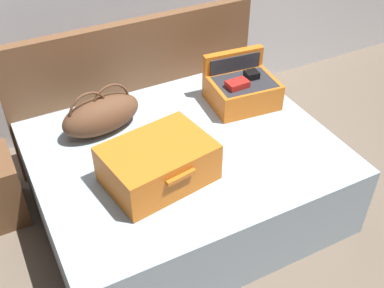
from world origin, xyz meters
name	(u,v)px	position (x,y,z in m)	size (l,w,h in m)	color
ground_plane	(213,245)	(0.00, 0.00, 0.00)	(12.00, 12.00, 0.00)	#6B5B4C
bed	(184,177)	(0.00, 0.40, 0.26)	(1.85, 1.50, 0.53)	#99ADBC
headboard	(136,87)	(0.00, 1.19, 0.53)	(1.88, 0.08, 1.05)	brown
hard_case_large	(158,163)	(-0.26, 0.20, 0.65)	(0.65, 0.51, 0.24)	#D16619
hard_case_medium	(242,88)	(0.59, 0.66, 0.64)	(0.48, 0.42, 0.33)	#D16619
duffel_bag	(101,114)	(-0.39, 0.80, 0.65)	(0.57, 0.35, 0.32)	brown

